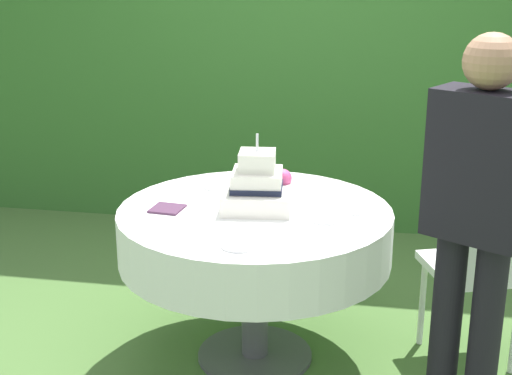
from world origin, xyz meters
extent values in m
plane|color=#476B33|center=(0.00, 0.00, 0.00)|extent=(20.00, 20.00, 0.00)
cube|color=#336628|center=(0.00, 2.11, 1.32)|extent=(6.53, 0.62, 2.64)
cylinder|color=#4C4C51|center=(0.00, 0.00, 0.01)|extent=(0.55, 0.55, 0.02)
cylinder|color=#4C4C51|center=(0.00, 0.00, 0.36)|extent=(0.13, 0.13, 0.73)
cylinder|color=brown|center=(0.00, 0.00, 0.74)|extent=(1.22, 1.22, 0.03)
cylinder|color=white|center=(0.00, 0.00, 0.64)|extent=(1.25, 1.25, 0.24)
cube|color=white|center=(0.01, 0.02, 0.80)|extent=(0.34, 0.34, 0.09)
cube|color=white|center=(0.01, 0.02, 0.89)|extent=(0.24, 0.24, 0.09)
cube|color=black|center=(0.01, 0.02, 0.86)|extent=(0.25, 0.25, 0.02)
cube|color=white|center=(0.01, 0.02, 0.98)|extent=(0.18, 0.18, 0.09)
sphere|color=#E04C8C|center=(0.11, 0.14, 0.87)|extent=(0.09, 0.09, 0.09)
cylinder|color=silver|center=(0.01, 0.02, 1.06)|extent=(0.01, 0.01, 0.08)
cylinder|color=white|center=(0.02, -0.46, 0.76)|extent=(0.14, 0.14, 0.01)
cylinder|color=white|center=(0.44, 0.03, 0.76)|extent=(0.11, 0.11, 0.01)
cylinder|color=white|center=(0.33, -0.08, 0.76)|extent=(0.15, 0.15, 0.01)
cylinder|color=white|center=(-0.24, 0.28, 0.76)|extent=(0.13, 0.13, 0.01)
cube|color=#4C2D47|center=(-0.39, -0.08, 0.76)|extent=(0.15, 0.15, 0.01)
cylinder|color=white|center=(1.09, 0.38, 0.23)|extent=(0.03, 0.03, 0.45)
cylinder|color=white|center=(0.79, 0.27, 0.23)|extent=(0.03, 0.03, 0.45)
cylinder|color=white|center=(0.90, -0.03, 0.23)|extent=(0.03, 0.03, 0.45)
cube|color=white|center=(0.99, 0.18, 0.47)|extent=(0.51, 0.51, 0.04)
cube|color=white|center=(1.05, 0.01, 0.69)|extent=(0.39, 0.17, 0.40)
cylinder|color=black|center=(0.98, -0.46, 0.42)|extent=(0.12, 0.12, 0.85)
cylinder|color=black|center=(0.84, -0.38, 0.42)|extent=(0.12, 0.12, 0.85)
cube|color=black|center=(0.91, -0.42, 1.12)|extent=(0.41, 0.35, 0.55)
sphere|color=#A87A5B|center=(0.91, -0.42, 1.50)|extent=(0.20, 0.20, 0.20)
camera|label=1|loc=(0.56, -3.01, 1.83)|focal=50.20mm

